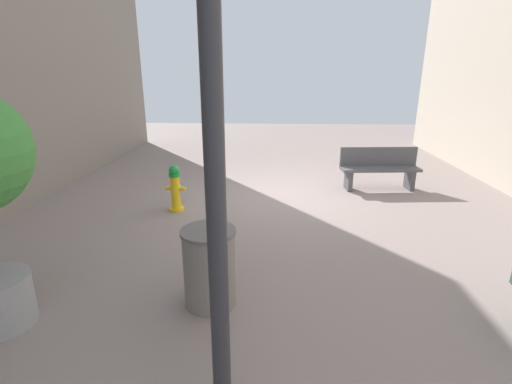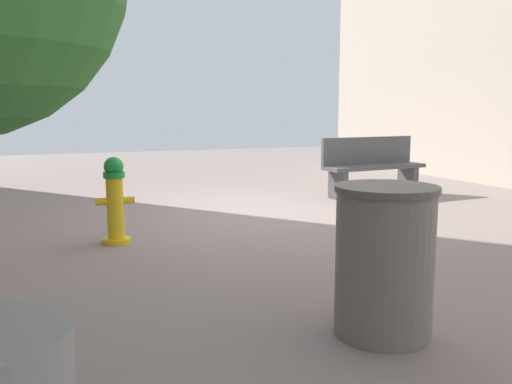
# 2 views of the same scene
# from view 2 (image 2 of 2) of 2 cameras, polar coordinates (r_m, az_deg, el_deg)

# --- Properties ---
(ground_plane) EXTENTS (23.40, 23.40, 0.00)m
(ground_plane) POSITION_cam_2_polar(r_m,az_deg,el_deg) (7.39, 0.43, -2.20)
(ground_plane) COLOR gray
(fire_hydrant) EXTENTS (0.40, 0.37, 0.91)m
(fire_hydrant) POSITION_cam_2_polar(r_m,az_deg,el_deg) (5.85, -14.55, -0.82)
(fire_hydrant) COLOR gold
(fire_hydrant) RESTS_ON ground_plane
(bench_near) EXTENTS (1.80, 0.58, 0.95)m
(bench_near) POSITION_cam_2_polar(r_m,az_deg,el_deg) (9.01, 12.04, 2.77)
(bench_near) COLOR #4C4C51
(bench_near) RESTS_ON ground_plane
(trash_bin) EXTENTS (0.63, 0.63, 0.93)m
(trash_bin) POSITION_cam_2_polar(r_m,az_deg,el_deg) (3.45, 13.28, -7.02)
(trash_bin) COLOR slate
(trash_bin) RESTS_ON ground_plane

